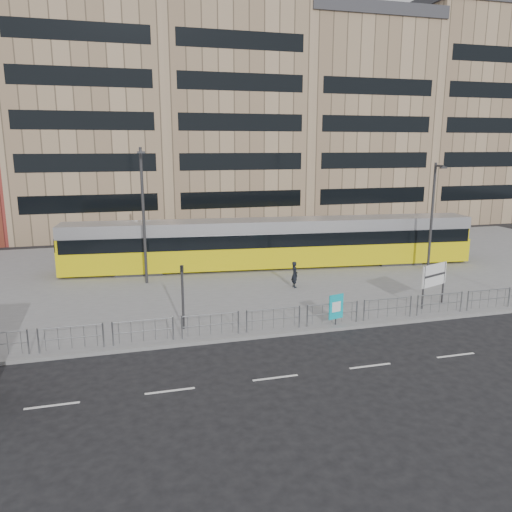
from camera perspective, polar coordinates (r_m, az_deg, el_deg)
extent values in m
plane|color=black|center=(23.70, 3.99, -9.02)|extent=(120.00, 120.00, 0.00)
cube|color=slate|center=(34.69, -2.49, -1.87)|extent=(64.00, 24.00, 0.15)
cube|color=gray|center=(23.72, 3.95, -8.81)|extent=(64.00, 0.25, 0.17)
cube|color=tan|center=(54.91, -18.53, 14.31)|extent=(14.00, 16.00, 22.00)
cube|color=tan|center=(56.05, -3.61, 15.89)|extent=(14.00, 16.00, 24.00)
cube|color=tan|center=(60.39, 9.94, 14.06)|extent=(14.00, 16.00, 21.00)
cube|color=#38383D|center=(61.73, 10.37, 24.41)|extent=(14.40, 16.40, 1.20)
cube|color=tan|center=(67.50, 21.15, 14.10)|extent=(14.00, 16.00, 23.00)
cube|color=#38383D|center=(69.07, 22.02, 24.15)|extent=(14.40, 16.40, 1.20)
cylinder|color=gray|center=(24.43, 8.10, -5.47)|extent=(32.00, 0.05, 0.05)
cylinder|color=gray|center=(24.58, 8.07, -6.58)|extent=(32.00, 0.04, 0.04)
cube|color=white|center=(20.66, 10.39, -12.56)|extent=(62.00, 0.12, 0.01)
cube|color=#D5C30B|center=(35.78, 1.90, 0.33)|extent=(29.22, 5.63, 1.66)
cube|color=black|center=(35.56, 1.91, 2.13)|extent=(28.81, 5.63, 0.93)
cube|color=#B3B3B8|center=(35.41, 1.93, 3.53)|extent=(29.19, 5.41, 0.83)
cube|color=#D5C30B|center=(40.70, 21.51, 1.91)|extent=(1.47, 2.45, 2.70)
cube|color=#D5C30B|center=(35.66, -20.59, 0.59)|extent=(1.47, 2.45, 2.70)
cylinder|color=#2D2D30|center=(35.62, 1.91, 1.55)|extent=(2.71, 2.71, 3.12)
cube|color=#2D2D30|center=(38.84, 15.55, -0.25)|extent=(3.36, 2.91, 0.52)
cube|color=#2D2D30|center=(35.35, -13.14, -1.36)|extent=(3.36, 2.91, 0.52)
cylinder|color=#2D2D30|center=(27.94, 18.57, -3.46)|extent=(0.10, 0.10, 2.33)
cylinder|color=#2D2D30|center=(29.42, 20.62, -2.83)|extent=(0.10, 0.10, 2.33)
cube|color=white|center=(28.54, 19.71, -2.06)|extent=(1.91, 0.81, 1.21)
cylinder|color=#2D2D30|center=(24.72, 9.10, -6.86)|extent=(0.06, 0.06, 0.82)
cube|color=#0DADC0|center=(24.55, 9.14, -5.73)|extent=(0.81, 0.26, 1.22)
cube|color=white|center=(24.52, 9.18, -5.76)|extent=(0.50, 0.13, 0.51)
imported|color=black|center=(30.65, 4.43, -2.12)|extent=(0.40, 0.60, 1.62)
cylinder|color=#2D2D30|center=(23.84, -8.37, -4.79)|extent=(0.12, 0.12, 3.00)
imported|color=#2D2D30|center=(23.54, -8.45, -2.24)|extent=(0.21, 0.23, 1.00)
cylinder|color=#2D2D30|center=(31.65, -12.72, 4.38)|extent=(0.18, 0.18, 8.45)
cylinder|color=#2D2D30|center=(30.95, -13.05, 11.67)|extent=(0.14, 0.90, 0.14)
cube|color=#2D2D30|center=(30.50, -13.00, 11.48)|extent=(0.45, 0.20, 0.12)
cylinder|color=#2D2D30|center=(36.10, 19.43, 4.13)|extent=(0.18, 0.18, 7.43)
cylinder|color=#2D2D30|center=(35.48, 20.22, 9.65)|extent=(0.14, 0.90, 0.14)
cube|color=#2D2D30|center=(35.11, 20.63, 9.43)|extent=(0.45, 0.20, 0.12)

